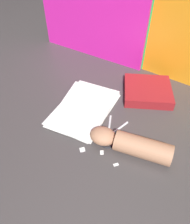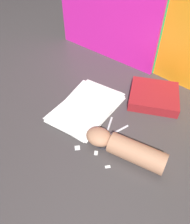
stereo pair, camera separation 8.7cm
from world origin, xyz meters
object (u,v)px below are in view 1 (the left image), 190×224
object	(u,v)px
hand_forearm	(131,144)
scissors	(108,136)
book_closed	(147,91)
paper_stack	(84,108)

from	to	relation	value
hand_forearm	scissors	bearing A→B (deg)	166.85
book_closed	scissors	bearing A→B (deg)	-102.19
paper_stack	scissors	world-z (taller)	paper_stack
book_closed	hand_forearm	size ratio (longest dim) A/B	0.89
paper_stack	scissors	distance (m)	0.18
book_closed	hand_forearm	xyz separation A→B (m)	(0.03, -0.34, 0.02)
scissors	hand_forearm	world-z (taller)	hand_forearm
book_closed	paper_stack	bearing A→B (deg)	-135.66
scissors	paper_stack	bearing A→B (deg)	148.00
paper_stack	book_closed	distance (m)	0.31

